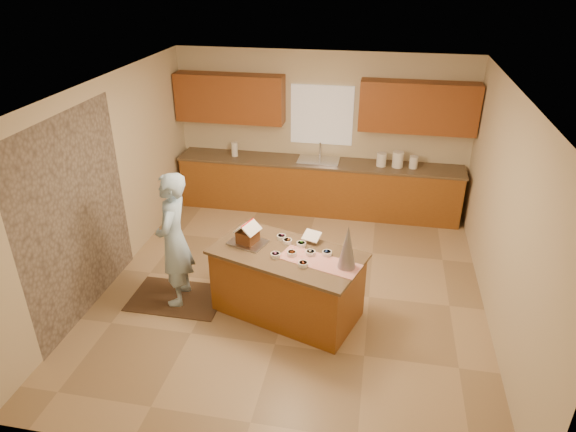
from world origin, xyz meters
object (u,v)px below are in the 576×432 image
object	(u,v)px
island_base	(287,284)
gingerbread_house	(248,235)
boy	(174,240)
tinsel_tree	(348,247)

from	to	relation	value
island_base	gingerbread_house	world-z (taller)	gingerbread_house
boy	island_base	bearing A→B (deg)	84.26
tinsel_tree	boy	distance (m)	2.18
island_base	gingerbread_house	distance (m)	0.79
boy	gingerbread_house	distance (m)	0.93
island_base	tinsel_tree	size ratio (longest dim) A/B	3.27
island_base	boy	world-z (taller)	boy
boy	tinsel_tree	bearing A→B (deg)	79.30
boy	gingerbread_house	xyz separation A→B (m)	(0.92, 0.12, 0.11)
boy	gingerbread_house	size ratio (longest dim) A/B	5.26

